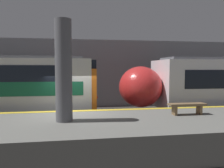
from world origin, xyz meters
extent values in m
plane|color=#33302D|center=(0.00, 0.00, 0.00)|extent=(120.00, 120.00, 0.00)
cube|color=slate|center=(0.00, -2.01, 0.51)|extent=(40.00, 4.02, 1.02)
cube|color=gold|center=(0.00, -0.15, 1.03)|extent=(40.00, 0.30, 0.01)
cube|color=gray|center=(0.00, 6.60, 2.49)|extent=(50.00, 0.15, 4.97)
cylinder|color=#56565B|center=(-0.20, -1.91, 2.77)|extent=(0.57, 0.57, 3.50)
ellipsoid|color=red|center=(3.78, 2.34, 1.82)|extent=(2.42, 2.63, 2.31)
sphere|color=#F2EFCC|center=(2.83, 2.34, 1.41)|extent=(0.20, 0.20, 0.20)
cube|color=orange|center=(1.06, 2.34, 1.74)|extent=(0.25, 2.80, 2.20)
cube|color=black|center=(1.06, 2.34, 2.84)|extent=(0.25, 2.51, 0.88)
sphere|color=#EA4C42|center=(1.21, 1.69, 1.35)|extent=(0.18, 0.18, 0.18)
sphere|color=#EA4C42|center=(1.21, 2.98, 1.35)|extent=(0.18, 0.18, 0.18)
cube|color=brown|center=(4.03, -1.57, 1.23)|extent=(0.10, 0.32, 0.41)
cube|color=brown|center=(5.08, -1.57, 1.23)|extent=(0.10, 0.32, 0.41)
cube|color=brown|center=(4.55, -1.57, 1.43)|extent=(1.50, 0.40, 0.08)
camera|label=1|loc=(0.28, -9.57, 2.84)|focal=35.00mm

